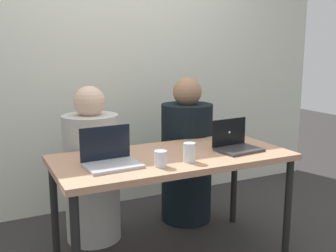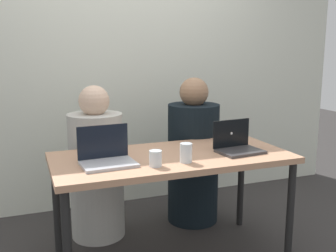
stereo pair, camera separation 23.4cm
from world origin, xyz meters
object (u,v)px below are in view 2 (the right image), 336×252
person_on_left (97,171)px  laptop_front_left (107,156)px  water_glass_left (156,159)px  water_glass_center (186,154)px  person_on_right (193,159)px  laptop_front_right (237,145)px

person_on_left → laptop_front_left: size_ratio=3.52×
person_on_left → water_glass_left: size_ratio=12.26×
water_glass_center → person_on_left: bearing=119.7°
laptop_front_left → water_glass_center: size_ratio=2.80×
person_on_right → water_glass_center: (-0.39, -0.74, 0.26)m
laptop_front_left → water_glass_left: (0.26, -0.15, -0.01)m
laptop_front_right → water_glass_center: bearing=-171.0°
laptop_front_left → laptop_front_right: bearing=-5.1°
laptop_front_left → water_glass_left: size_ratio=3.48×
person_on_left → water_glass_center: size_ratio=9.86×
laptop_front_left → water_glass_center: 0.48m
water_glass_left → water_glass_center: bearing=4.0°
person_on_left → laptop_front_right: bearing=156.1°
laptop_front_right → water_glass_center: laptop_front_right is taller
person_on_left → laptop_front_left: (-0.04, -0.60, 0.28)m
person_on_left → person_on_right: person_on_right is taller
laptop_front_right → water_glass_center: size_ratio=2.63×
laptop_front_right → water_glass_left: bearing=-174.5°
person_on_left → water_glass_center: (0.42, -0.74, 0.28)m
person_on_left → water_glass_center: person_on_left is taller
person_on_right → laptop_front_right: person_on_right is taller
water_glass_center → water_glass_left: bearing=-176.0°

